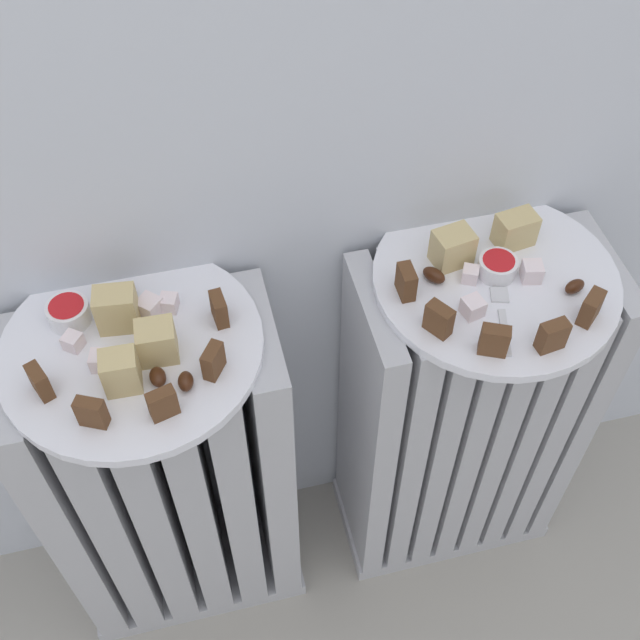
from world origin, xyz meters
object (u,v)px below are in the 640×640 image
object	(u,v)px
radiator_right	(459,421)
plate_left	(132,348)
fork	(502,315)
radiator_left	(173,483)
jam_bowl_right	(497,266)
jam_bowl_left	(68,312)
plate_right	(496,279)

from	to	relation	value
radiator_right	plate_left	bearing A→B (deg)	-180.00
fork	radiator_left	bearing A→B (deg)	171.87
plate_left	jam_bowl_right	size ratio (longest dim) A/B	6.39
jam_bowl_left	radiator_right	bearing A→B (deg)	-5.91
radiator_left	jam_bowl_right	size ratio (longest dim) A/B	13.36
radiator_left	plate_right	distance (m)	0.53
jam_bowl_right	radiator_right	bearing A→B (deg)	-96.15
radiator_right	jam_bowl_right	size ratio (longest dim) A/B	13.36
radiator_left	plate_left	distance (m)	0.31
radiator_left	fork	xyz separation A→B (m)	(0.41, -0.06, 0.32)
plate_left	plate_right	bearing A→B (deg)	0.00
jam_bowl_left	jam_bowl_right	bearing A→B (deg)	-5.47
jam_bowl_left	plate_right	bearing A→B (deg)	-5.91
radiator_left	plate_left	xyz separation A→B (m)	(0.00, 0.00, 0.31)
plate_left	plate_right	world-z (taller)	same
radiator_right	plate_left	xyz separation A→B (m)	(-0.42, -0.00, 0.31)
radiator_left	plate_left	bearing A→B (deg)	0.00
jam_bowl_right	fork	size ratio (longest dim) A/B	0.46
radiator_left	radiator_right	bearing A→B (deg)	0.00
radiator_right	jam_bowl_right	xyz separation A→B (m)	(0.00, 0.00, 0.33)
plate_right	jam_bowl_right	world-z (taller)	jam_bowl_right
plate_right	fork	distance (m)	0.06
jam_bowl_left	radiator_left	bearing A→B (deg)	-39.46
plate_left	jam_bowl_left	bearing A→B (deg)	140.54
plate_right	jam_bowl_right	bearing A→B (deg)	83.85
fork	plate_left	bearing A→B (deg)	171.87
plate_right	fork	world-z (taller)	fork
radiator_right	plate_right	bearing A→B (deg)	-116.57
plate_left	jam_bowl_left	xyz separation A→B (m)	(-0.06, 0.05, 0.02)
radiator_left	radiator_right	world-z (taller)	same
plate_left	fork	world-z (taller)	fork
radiator_right	fork	size ratio (longest dim) A/B	6.13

